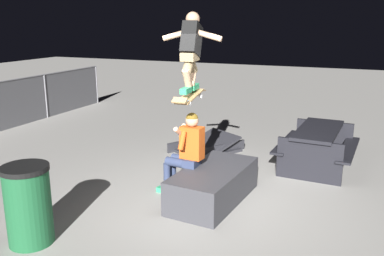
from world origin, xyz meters
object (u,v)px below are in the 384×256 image
ledge_box_main (213,185)px  trash_bin (28,205)px  person_sitting_on_ledge (186,150)px  skateboard (190,96)px  skater_airborne (191,48)px  picnic_table_back (318,142)px  kicker_ramp (206,148)px

ledge_box_main → trash_bin: (-2.06, 1.64, 0.25)m
person_sitting_on_ledge → skateboard: skateboard is taller
skater_airborne → picnic_table_back: bearing=-36.7°
trash_bin → person_sitting_on_ledge: bearing=-29.5°
person_sitting_on_ledge → skateboard: (-0.10, -0.11, 0.86)m
skateboard → picnic_table_back: 2.97m
ledge_box_main → picnic_table_back: picnic_table_back is taller
ledge_box_main → skateboard: 1.40m
skateboard → person_sitting_on_ledge: bearing=48.0°
person_sitting_on_ledge → skater_airborne: bearing=-112.8°
ledge_box_main → person_sitting_on_ledge: bearing=87.5°
person_sitting_on_ledge → skater_airborne: size_ratio=1.20×
person_sitting_on_ledge → trash_bin: (-2.08, 1.18, -0.25)m
skateboard → picnic_table_back: (2.24, -1.62, -1.11)m
ledge_box_main → trash_bin: trash_bin is taller
kicker_ramp → skateboard: bearing=-164.8°
skater_airborne → kicker_ramp: (2.29, 0.63, -2.22)m
skateboard → skater_airborne: (0.06, 0.01, 0.69)m
person_sitting_on_ledge → picnic_table_back: size_ratio=0.76×
ledge_box_main → skateboard: (-0.08, 0.35, 1.35)m
skateboard → skater_airborne: skater_airborne is taller
picnic_table_back → kicker_ramp: bearing=87.1°
person_sitting_on_ledge → kicker_ramp: size_ratio=0.89×
picnic_table_back → skateboard: bearing=144.1°
kicker_ramp → picnic_table_back: size_ratio=0.86×
kicker_ramp → trash_bin: 4.40m
kicker_ramp → picnic_table_back: picnic_table_back is taller
skater_airborne → kicker_ramp: 3.26m
skater_airborne → kicker_ramp: size_ratio=0.74×
person_sitting_on_ledge → trash_bin: size_ratio=1.34×
ledge_box_main → kicker_ramp: (2.27, 0.99, -0.18)m
kicker_ramp → picnic_table_back: (-0.11, -2.26, 0.43)m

